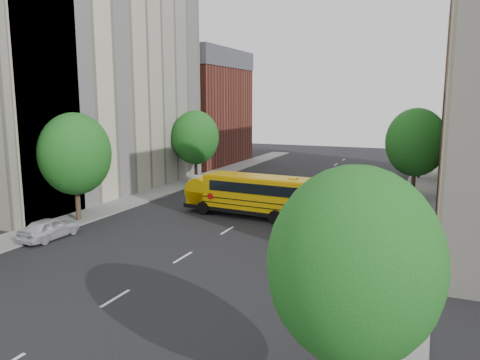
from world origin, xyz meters
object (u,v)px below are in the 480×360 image
Objects in this scene: street_tree_2 at (195,138)px; parked_car_1 at (204,181)px; street_tree_3 at (354,265)px; school_bus at (254,193)px; parked_car_4 at (396,190)px; parked_car_3 at (359,265)px; street_tree_4 at (416,142)px; parked_car_0 at (49,228)px; safari_truck at (357,205)px; street_tree_5 at (421,137)px; street_tree_1 at (75,154)px.

street_tree_2 reaches higher than parked_car_1.
school_bus is (-10.71, 20.34, -2.65)m from street_tree_3.
parked_car_4 is at bearing 0.01° from street_tree_2.
street_tree_4 is at bearing 88.44° from parked_car_3.
street_tree_2 is 22.62m from parked_car_0.
safari_truck is at bearing -106.35° from street_tree_4.
street_tree_5 is 24.80m from parked_car_1.
street_tree_5 is 26.14m from school_bus.
safari_truck is at bearing 20.51° from street_tree_1.
school_bus reaches higher than parked_car_1.
street_tree_1 is 13.32m from school_bus.
parked_car_3 is at bearing -92.42° from street_tree_5.
school_bus is 2.87× the size of parked_car_1.
street_tree_5 reaches higher than parked_car_1.
street_tree_3 is 23.14m from school_bus.
school_bus is 14.97m from parked_car_4.
street_tree_3 is 21.48m from safari_truck.
street_tree_4 reaches higher than parked_car_0.
street_tree_5 reaches higher than safari_truck.
school_bus is 2.75× the size of parked_car_4.
parked_car_0 is at bearing -168.82° from safari_truck.
street_tree_3 is at bearing -102.96° from safari_truck.
parked_car_1 is (-19.80, -2.38, -4.41)m from street_tree_4.
street_tree_2 is at bearing 128.03° from safari_truck.
street_tree_1 is at bearing 84.57° from parked_car_1.
street_tree_3 is 0.95× the size of street_tree_5.
street_tree_5 is (-0.00, 44.00, 0.25)m from street_tree_3.
street_tree_3 is 32.01m from street_tree_4.
street_tree_5 is (-0.00, 12.00, -0.37)m from street_tree_4.
parked_car_1 is (0.80, 19.82, -0.03)m from parked_car_0.
street_tree_5 reaches higher than parked_car_4.
street_tree_4 is at bearing -132.66° from parked_car_0.
school_bus is at bearing 136.65° from parked_car_3.
street_tree_4 is 2.00× the size of parked_car_1.
street_tree_2 is 1.14× the size of safari_truck.
school_bus is 13.04m from parked_car_1.
safari_truck reaches higher than parked_car_1.
street_tree_3 reaches higher than parked_car_3.
street_tree_2 is at bearing 180.00° from street_tree_4.
street_tree_5 is (22.00, 30.00, -0.25)m from street_tree_1.
street_tree_2 is 1.88× the size of parked_car_0.
parked_car_3 is at bearing 97.36° from street_tree_3.
parked_car_4 is at bearing 92.22° from parked_car_3.
street_tree_4 reaches higher than parked_car_3.
school_bus is at bearing 136.96° from parked_car_1.
street_tree_3 is 11.57m from parked_car_3.
street_tree_2 is at bearing -151.39° from street_tree_5.
street_tree_4 is 21.67m from parked_car_3.
parked_car_1 is (-16.58, 8.60, -0.78)m from safari_truck.
street_tree_4 is 1.08× the size of street_tree_5.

